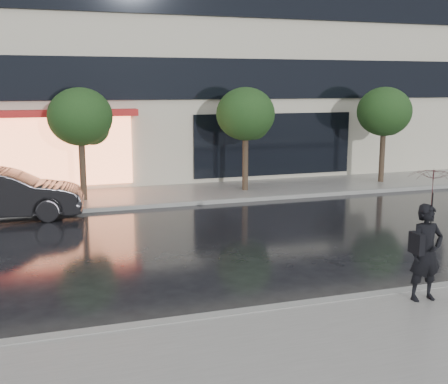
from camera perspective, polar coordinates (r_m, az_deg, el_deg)
name	(u,v)px	position (r m, az deg, el deg)	size (l,w,h in m)	color
ground	(277,292)	(11.44, 5.36, -10.05)	(120.00, 120.00, 0.00)	black
sidewalk_near	(365,365)	(8.80, 14.14, -16.64)	(60.00, 4.50, 0.12)	slate
sidewalk_far	(167,195)	(20.89, -5.84, -0.28)	(60.00, 3.50, 0.12)	slate
curb_near	(298,307)	(10.57, 7.55, -11.49)	(60.00, 0.25, 0.14)	gray
curb_far	(178,204)	(19.21, -4.72, -1.21)	(60.00, 0.25, 0.14)	gray
bg_building_right	(443,33)	(48.60, 21.34, 14.78)	(12.00, 12.00, 16.00)	#4C4C54
tree_mid_west	(82,119)	(19.90, -14.22, 7.21)	(2.20, 2.20, 3.99)	#33261C
tree_mid_east	(247,116)	(21.18, 2.33, 7.73)	(2.20, 2.20, 3.99)	#33261C
tree_far_east	(385,113)	(23.93, 16.05, 7.68)	(2.20, 2.20, 3.99)	#33261C
parked_car	(4,194)	(18.43, -21.45, -0.22)	(1.63, 4.69, 1.54)	black
pedestrian_with_umbrella	(430,218)	(10.90, 20.20, -2.45)	(0.93, 0.95, 2.48)	black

